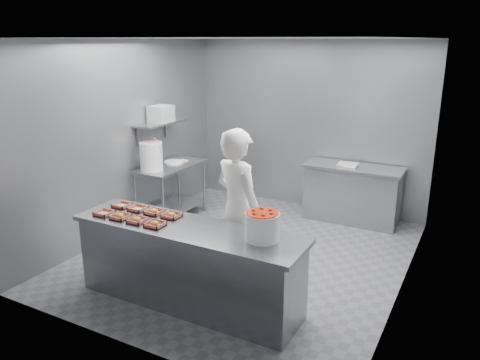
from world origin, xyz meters
name	(u,v)px	position (x,y,z in m)	size (l,w,h in m)	color
floor	(246,255)	(0.00, 0.00, 0.00)	(4.50, 4.50, 0.00)	#4C4C51
ceiling	(247,38)	(0.00, 0.00, 2.80)	(4.50, 4.50, 0.00)	white
wall_back	(308,126)	(0.00, 2.25, 1.40)	(4.00, 0.04, 2.80)	slate
wall_left	(125,139)	(-2.00, 0.00, 1.40)	(0.04, 4.50, 2.80)	slate
wall_right	(412,174)	(2.00, 0.00, 1.40)	(0.04, 4.50, 2.80)	slate
service_counter	(188,265)	(0.00, -1.35, 0.45)	(2.60, 0.70, 0.90)	slate
prep_table	(171,184)	(-1.65, 0.60, 0.59)	(0.60, 1.20, 0.90)	slate
back_counter	(352,194)	(0.90, 1.90, 0.45)	(1.50, 0.60, 0.90)	slate
wall_shelf	(160,123)	(-1.82, 0.60, 1.55)	(0.35, 0.90, 0.03)	slate
tray_0	(104,213)	(-1.02, -1.50, 0.92)	(0.19, 0.18, 0.04)	tan
tray_1	(120,216)	(-0.79, -1.50, 0.92)	(0.19, 0.18, 0.06)	tan
tray_2	(137,220)	(-0.55, -1.50, 0.92)	(0.19, 0.18, 0.06)	tan
tray_3	(155,224)	(-0.31, -1.50, 0.92)	(0.19, 0.18, 0.06)	tan
tray_4	(122,205)	(-1.02, -1.20, 0.92)	(0.19, 0.18, 0.04)	tan
tray_5	(138,208)	(-0.78, -1.20, 0.92)	(0.19, 0.18, 0.04)	tan
tray_6	(154,211)	(-0.55, -1.20, 0.92)	(0.19, 0.18, 0.06)	tan
tray_7	(172,215)	(-0.31, -1.20, 0.92)	(0.19, 0.18, 0.06)	tan
worker	(238,210)	(0.28, -0.75, 0.94)	(0.68, 0.45, 1.88)	white
strawberry_tub	(262,225)	(0.84, -1.28, 1.05)	(0.34, 0.34, 0.28)	white
glaze_bucket	(151,156)	(-1.73, 0.24, 1.12)	(0.35, 0.34, 0.52)	white
bucket_lid	(174,162)	(-1.70, 0.76, 0.91)	(0.31, 0.31, 0.02)	white
rag	(183,161)	(-1.62, 0.91, 0.91)	(0.13, 0.11, 0.02)	#CCB28C
appliance	(161,114)	(-1.82, 0.64, 1.69)	(0.29, 0.33, 0.25)	gray
paper_stack	(348,164)	(0.80, 1.90, 0.92)	(0.30, 0.22, 0.04)	silver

